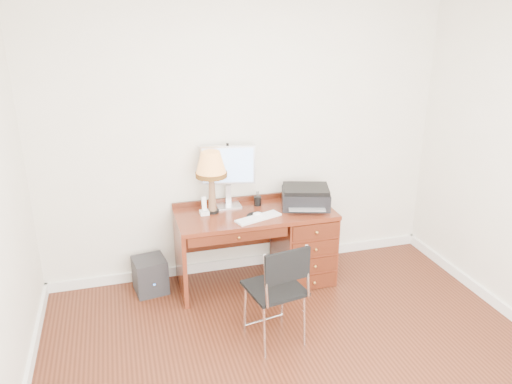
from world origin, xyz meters
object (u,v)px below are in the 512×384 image
object	(u,v)px
leg_lamp	(211,168)
phone	(204,209)
desk	(286,240)
chair	(277,285)
monitor	(227,168)
printer	(306,197)
equipment_box	(150,275)

from	to	relation	value
leg_lamp	phone	world-z (taller)	leg_lamp
desk	chair	bearing A→B (deg)	-112.98
monitor	printer	size ratio (longest dim) A/B	1.13
desk	equipment_box	xyz separation A→B (m)	(-1.34, 0.10, -0.24)
desk	leg_lamp	size ratio (longest dim) A/B	2.50
printer	equipment_box	size ratio (longest dim) A/B	1.57
monitor	chair	size ratio (longest dim) A/B	0.68
printer	phone	size ratio (longest dim) A/B	3.05
phone	equipment_box	xyz separation A→B (m)	(-0.54, 0.03, -0.63)
printer	equipment_box	world-z (taller)	printer
monitor	leg_lamp	world-z (taller)	monitor
monitor	leg_lamp	size ratio (longest dim) A/B	1.01
phone	chair	distance (m)	1.16
phone	equipment_box	size ratio (longest dim) A/B	0.51
printer	chair	world-z (taller)	printer
desk	printer	bearing A→B (deg)	-0.11
desk	chair	xyz separation A→B (m)	(-0.42, -1.00, 0.13)
chair	equipment_box	world-z (taller)	chair
printer	leg_lamp	world-z (taller)	leg_lamp
chair	desk	bearing A→B (deg)	57.08
monitor	equipment_box	size ratio (longest dim) A/B	1.77
desk	leg_lamp	bearing A→B (deg)	172.03
leg_lamp	monitor	bearing A→B (deg)	35.63
monitor	printer	world-z (taller)	monitor
equipment_box	leg_lamp	bearing A→B (deg)	-8.94
desk	printer	distance (m)	0.48
monitor	phone	world-z (taller)	monitor
printer	chair	size ratio (longest dim) A/B	0.60
phone	equipment_box	bearing A→B (deg)	176.28
leg_lamp	phone	xyz separation A→B (m)	(-0.08, -0.03, -0.39)
monitor	leg_lamp	xyz separation A→B (m)	(-0.18, -0.13, 0.06)
desk	leg_lamp	world-z (taller)	leg_lamp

